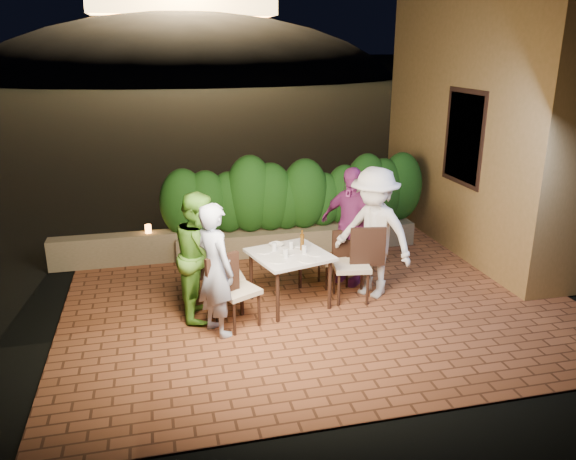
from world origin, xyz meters
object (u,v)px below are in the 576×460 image
object	(u,v)px
chair_left_front	(237,289)
parapet_lamp	(148,229)
diner_green	(200,255)
chair_right_back	(333,258)
dining_table	(290,279)
bowl	(276,245)
chair_left_back	(224,275)
beer_bottle	(302,240)
chair_right_front	(351,264)
diner_white	(374,233)
diner_blue	(215,270)
diner_purple	(351,226)

from	to	relation	value
chair_left_front	parapet_lamp	bearing A→B (deg)	85.97
chair_left_front	diner_green	distance (m)	0.67
chair_right_back	diner_green	xyz separation A→B (m)	(-1.99, -0.54, 0.42)
dining_table	chair_left_front	distance (m)	0.92
bowl	chair_left_back	distance (m)	0.87
dining_table	parapet_lamp	distance (m)	2.83
dining_table	beer_bottle	bearing A→B (deg)	23.57
chair_left_back	parapet_lamp	bearing A→B (deg)	110.64
chair_left_front	chair_right_front	xyz separation A→B (m)	(1.66, 0.40, 0.02)
dining_table	chair_right_front	distance (m)	0.89
bowl	chair_right_front	xyz separation A→B (m)	(0.99, -0.36, -0.24)
bowl	parapet_lamp	size ratio (longest dim) A/B	1.37
diner_white	bowl	bearing A→B (deg)	-138.55
dining_table	diner_blue	bearing A→B (deg)	-151.52
diner_blue	chair_left_back	bearing A→B (deg)	-43.92
diner_green	diner_white	bearing A→B (deg)	-80.24
chair_right_front	parapet_lamp	world-z (taller)	chair_right_front
diner_blue	diner_green	world-z (taller)	diner_green
chair_right_back	diner_white	distance (m)	0.81
chair_right_front	diner_purple	xyz separation A→B (m)	(0.20, 0.61, 0.36)
chair_right_front	chair_right_back	world-z (taller)	chair_right_front
diner_purple	diner_white	bearing A→B (deg)	-20.02
chair_left_back	diner_white	world-z (taller)	diner_white
chair_left_back	dining_table	bearing A→B (deg)	-5.09
beer_bottle	chair_right_back	world-z (taller)	beer_bottle
bowl	chair_right_back	distance (m)	0.98
chair_left_back	diner_white	bearing A→B (deg)	-3.81
chair_right_back	chair_left_front	bearing A→B (deg)	27.34
diner_white	chair_right_front	bearing A→B (deg)	-113.41
chair_right_front	diner_white	bearing A→B (deg)	-157.26
diner_green	chair_left_front	bearing A→B (deg)	-126.53
bowl	parapet_lamp	world-z (taller)	bowl
chair_left_back	parapet_lamp	distance (m)	2.31
diner_green	diner_blue	bearing A→B (deg)	-157.93
beer_bottle	diner_blue	bearing A→B (deg)	-152.25
chair_right_front	chair_right_back	bearing A→B (deg)	-71.88
dining_table	bowl	size ratio (longest dim) A/B	5.03
beer_bottle	parapet_lamp	bearing A→B (deg)	135.77
chair_right_front	diner_purple	bearing A→B (deg)	-98.65
diner_blue	parapet_lamp	distance (m)	2.82
chair_right_back	diner_purple	distance (m)	0.54
dining_table	diner_blue	distance (m)	1.30
bowl	diner_white	bearing A→B (deg)	-11.45
chair_right_back	diner_purple	xyz separation A→B (m)	(0.28, 0.07, 0.46)
chair_right_front	diner_green	xyz separation A→B (m)	(-2.07, 0.00, 0.31)
diner_blue	diner_purple	size ratio (longest dim) A/B	0.95
bowl	diner_green	size ratio (longest dim) A/B	0.11
diner_green	beer_bottle	bearing A→B (deg)	-76.69
dining_table	parapet_lamp	world-z (taller)	dining_table
parapet_lamp	chair_right_back	bearing A→B (deg)	-31.23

